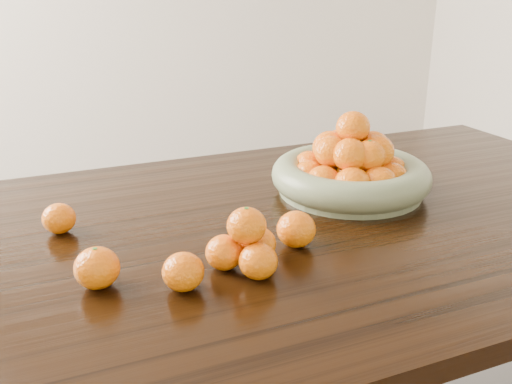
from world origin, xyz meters
name	(u,v)px	position (x,y,z in m)	size (l,w,h in m)	color
dining_table	(248,266)	(0.00, 0.00, 0.66)	(2.00, 1.00, 0.75)	black
fruit_bowl	(351,170)	(0.29, 0.09, 0.81)	(0.37, 0.37, 0.19)	#717B5A
orange_pyramid	(247,245)	(-0.07, -0.16, 0.79)	(0.13, 0.13, 0.11)	orange
loose_orange_0	(97,268)	(-0.31, -0.13, 0.78)	(0.07, 0.07, 0.07)	orange
loose_orange_1	(183,272)	(-0.19, -0.19, 0.78)	(0.07, 0.07, 0.06)	orange
loose_orange_2	(296,229)	(0.05, -0.12, 0.78)	(0.07, 0.07, 0.07)	orange
loose_orange_3	(59,218)	(-0.35, 0.12, 0.78)	(0.06, 0.06, 0.06)	orange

